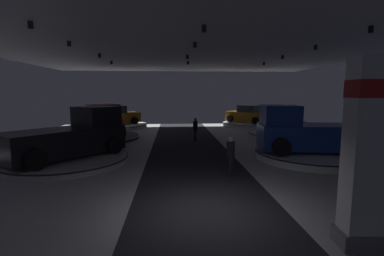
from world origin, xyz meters
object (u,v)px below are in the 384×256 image
Objects in this scene: display_car_deep_left at (116,116)px; visitor_walking_near at (195,128)px; pickup_truck_mid_right at (307,133)px; display_platform_mid_right at (313,155)px; display_car_far_right at (280,123)px; display_platform_mid_left at (66,160)px; display_platform_far_right at (280,135)px; pickup_truck_far_left at (100,123)px; visitor_walking_far at (230,154)px; display_platform_deep_left at (117,126)px; brand_sign_pylon at (374,151)px; display_platform_deep_right at (248,124)px; pickup_truck_mid_left at (72,137)px; display_platform_far_left at (100,137)px; display_car_deep_right at (248,115)px.

visitor_walking_near is (6.82, -7.61, -0.23)m from display_car_deep_left.
visitor_walking_near is (-5.14, 5.45, -0.40)m from pickup_truck_mid_right.
pickup_truck_mid_right is at bearing 171.98° from display_platform_mid_right.
display_platform_mid_left is (-13.02, -6.97, -0.89)m from display_car_far_right.
display_platform_far_right is 0.89m from display_car_far_right.
pickup_truck_far_left reaches higher than display_platform_mid_left.
display_car_far_right is (13.31, -6.23, -0.08)m from display_car_deep_left.
pickup_truck_mid_right reaches higher than display_platform_mid_left.
pickup_truck_mid_right is at bearing 30.83° from visitor_walking_far.
display_car_deep_left is 13.24m from display_platform_mid_left.
display_platform_deep_left is at bearing 115.52° from visitor_walking_far.
display_car_deep_left is (-9.41, 20.92, -0.94)m from brand_sign_pylon.
display_platform_mid_right is 3.57× the size of visitor_walking_near.
display_car_far_right reaches higher than display_platform_deep_right.
display_car_deep_left is at bearing 132.48° from pickup_truck_mid_right.
display_platform_mid_right is 1.15m from pickup_truck_mid_right.
pickup_truck_mid_left is at bearing -132.00° from display_platform_deep_right.
pickup_truck_far_left is at bearing -88.44° from display_car_deep_left.
brand_sign_pylon is 0.94× the size of display_car_far_right.
display_platform_far_right and display_platform_mid_left have the same top height.
pickup_truck_far_left is at bearing -65.44° from display_platform_far_left.
display_car_deep_left reaches higher than display_platform_mid_right.
display_platform_deep_right reaches higher than display_platform_far_left.
display_platform_far_right is 6.83m from display_platform_deep_right.
display_platform_far_right is 1.07× the size of display_car_deep_right.
display_platform_mid_right is 1.00× the size of display_platform_mid_left.
brand_sign_pylon is at bearing -104.85° from display_car_far_right.
visitor_walking_near is at bearing -125.65° from display_platform_deep_right.
display_platform_mid_left is at bearing -151.73° from display_platform_far_right.
visitor_walking_far is (0.71, -8.09, 0.00)m from visitor_walking_near.
brand_sign_pylon is 21.86m from display_platform_deep_right.
pickup_truck_mid_right is at bearing -47.62° from display_platform_deep_left.
pickup_truck_mid_right reaches higher than display_platform_mid_right.
display_platform_deep_left is at bearing 27.31° from display_car_deep_left.
visitor_walking_far is (-5.78, -9.50, 0.74)m from display_platform_far_right.
display_platform_mid_left is (0.11, -6.68, -1.00)m from pickup_truck_far_left.
display_platform_far_left is at bearing 128.31° from visitor_walking_far.
pickup_truck_mid_left is at bearing -87.92° from display_platform_deep_left.
pickup_truck_far_left is at bearing 151.44° from display_platform_mid_right.
display_platform_far_right is 6.69m from visitor_walking_near.
display_car_deep_left is 0.82× the size of pickup_truck_mid_right.
pickup_truck_mid_left is at bearing -86.14° from display_platform_far_left.
display_platform_deep_right is (0.75, 13.66, -1.11)m from pickup_truck_mid_right.
pickup_truck_far_left is at bearing 170.66° from visitor_walking_near.
display_platform_deep_left is 1.01× the size of display_platform_far_left.
visitor_walking_far is (7.50, -15.71, 0.70)m from display_platform_deep_left.
display_platform_mid_left is at bearing 139.75° from brand_sign_pylon.
brand_sign_pylon is 0.70× the size of display_platform_deep_left.
display_platform_deep_left is 6.24m from display_platform_far_left.
display_car_deep_right is at bearing 72.28° from visitor_walking_far.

